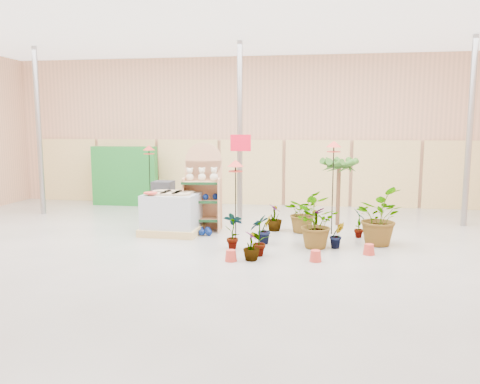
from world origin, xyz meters
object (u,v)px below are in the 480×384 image
object	(u,v)px
bird_table_front	(236,166)
pallet_stack	(172,213)
display_shelf	(203,190)
potted_plant_2	(313,223)

from	to	relation	value
bird_table_front	pallet_stack	bearing A→B (deg)	163.70
display_shelf	potted_plant_2	size ratio (longest dim) A/B	2.07
display_shelf	bird_table_front	bearing A→B (deg)	-53.49
display_shelf	bird_table_front	distance (m)	1.47
display_shelf	potted_plant_2	bearing A→B (deg)	-34.70
display_shelf	pallet_stack	bearing A→B (deg)	-147.49
pallet_stack	bird_table_front	bearing A→B (deg)	-13.64
pallet_stack	display_shelf	bearing A→B (deg)	42.53
display_shelf	bird_table_front	size ratio (longest dim) A/B	1.19
display_shelf	pallet_stack	world-z (taller)	display_shelf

